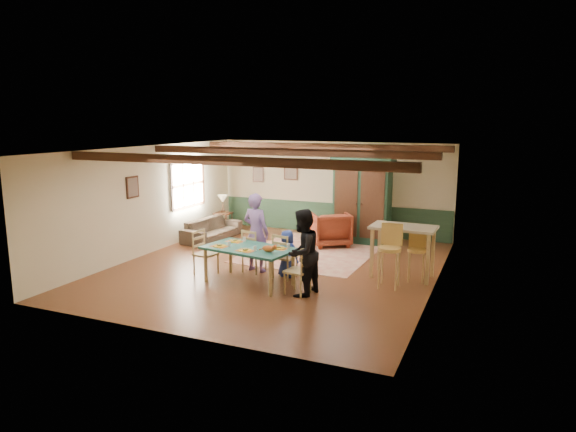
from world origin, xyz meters
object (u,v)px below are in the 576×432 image
at_px(dining_chair_far_left, 254,251).
at_px(armoire, 362,200).
at_px(armchair, 330,229).
at_px(cat, 268,248).
at_px(dining_chair_end_right, 298,270).
at_px(dining_table, 249,266).
at_px(bar_stool_right, 416,256).
at_px(person_man, 256,232).
at_px(person_woman, 302,253).
at_px(dining_chair_end_left, 206,253).
at_px(sofa, 212,229).
at_px(dining_chair_far_right, 285,256).
at_px(bar_stool_left, 389,256).
at_px(counter_table, 402,252).
at_px(end_table, 223,222).
at_px(table_lamp, 223,204).
at_px(person_child, 287,254).

bearing_deg(dining_chair_far_left, armoire, -102.46).
bearing_deg(armchair, cat, 57.14).
distance_m(dining_chair_far_left, dining_chair_end_right, 1.74).
distance_m(dining_table, bar_stool_right, 3.48).
xyz_separation_m(person_man, person_woman, (1.52, -1.08, -0.04)).
bearing_deg(dining_chair_end_left, bar_stool_right, -63.37).
bearing_deg(person_woman, sofa, -120.05).
relative_size(dining_chair_far_right, bar_stool_left, 0.75).
bearing_deg(counter_table, dining_chair_far_right, -156.18).
bearing_deg(person_woman, armoire, -169.55).
height_order(dining_chair_far_right, person_woman, person_woman).
xyz_separation_m(dining_chair_far_left, sofa, (-2.52, 2.36, -0.19)).
xyz_separation_m(dining_chair_far_left, cat, (0.81, -0.99, 0.37)).
xyz_separation_m(end_table, table_lamp, (0.00, 0.00, 0.56)).
bearing_deg(bar_stool_right, person_child, -169.45).
bearing_deg(sofa, dining_chair_end_left, -146.21).
distance_m(person_man, bar_stool_right, 3.48).
bearing_deg(table_lamp, person_man, -49.99).
height_order(person_man, sofa, person_man).
distance_m(person_woman, table_lamp, 6.09).
relative_size(dining_chair_end_left, person_child, 0.95).
xyz_separation_m(dining_chair_far_left, dining_chair_far_right, (0.80, -0.14, 0.00)).
bearing_deg(dining_table, bar_stool_right, 25.66).
height_order(cat, armoire, armoire).
xyz_separation_m(person_woman, sofa, (-4.05, 3.37, -0.55)).
height_order(dining_table, person_man, person_man).
bearing_deg(sofa, armoire, -67.83).
relative_size(dining_chair_end_left, dining_chair_end_right, 1.00).
height_order(person_child, bar_stool_left, bar_stool_left).
bearing_deg(dining_chair_end_right, person_woman, 90.00).
xyz_separation_m(armchair, counter_table, (2.31, -2.08, 0.11)).
bearing_deg(person_child, counter_table, -148.12).
bearing_deg(person_child, dining_table, 63.43).
bearing_deg(bar_stool_right, cat, -152.81).
bearing_deg(bar_stool_left, dining_chair_end_left, -171.77).
bearing_deg(armoire, table_lamp, -174.72).
height_order(dining_chair_end_left, person_child, person_child).
distance_m(person_woman, armchair, 4.05).
bearing_deg(person_woman, bar_stool_left, 136.93).
distance_m(end_table, table_lamp, 0.56).
bearing_deg(cat, bar_stool_right, 42.84).
height_order(dining_chair_end_right, cat, dining_chair_end_right).
bearing_deg(cat, dining_chair_end_right, 9.46).
xyz_separation_m(armoire, sofa, (-3.99, -1.26, -0.88)).
height_order(dining_chair_end_right, end_table, dining_chair_end_right).
bearing_deg(person_man, dining_chair_far_left, 90.00).
distance_m(person_woman, cat, 0.72).
height_order(dining_table, counter_table, counter_table).
bearing_deg(end_table, person_woman, -45.59).
xyz_separation_m(dining_chair_end_left, bar_stool_left, (3.85, 0.69, 0.16)).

